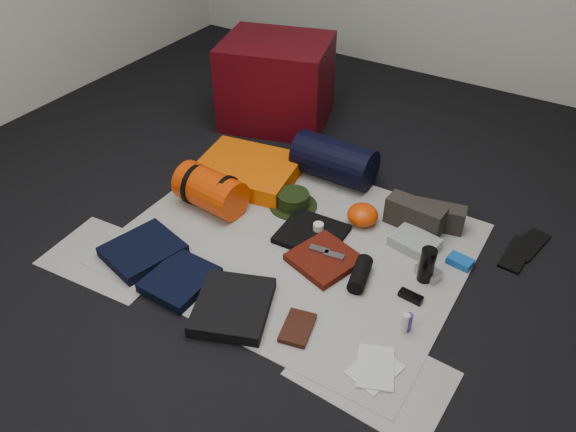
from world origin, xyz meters
The scene contains 37 objects.
floor centered at (0.00, 0.00, -0.01)m, with size 4.50×4.50×0.02m, color black.
newspaper_mat centered at (0.00, 0.00, 0.00)m, with size 1.60×1.30×0.01m, color beige.
newspaper_sheet_front_left centered at (-0.70, -0.55, 0.00)m, with size 0.58×0.40×0.00m, color beige.
newspaper_sheet_front_right centered at (0.65, -0.50, 0.00)m, with size 0.58×0.40×0.00m, color beige.
red_cabinet centered at (-0.74, 1.02, 0.27)m, with size 0.65×0.54×0.54m, color #45050C.
sleeping_pad centered at (-0.52, 0.35, 0.06)m, with size 0.54×0.44×0.10m, color #F05D02.
stuff_sack centered at (-0.52, 0.02, 0.11)m, with size 0.21×0.21×0.36m, color #CD3403.
sack_strap_left centered at (-0.62, 0.02, 0.11)m, with size 0.22×0.22×0.03m, color black.
sack_strap_right centered at (-0.42, 0.02, 0.11)m, with size 0.22×0.22×0.03m, color black.
navy_duffel centered at (-0.10, 0.60, 0.12)m, with size 0.24×0.24×0.45m, color black.
boonie_brim centered at (-0.16, 0.25, 0.01)m, with size 0.26×0.26×0.01m, color black.
boonie_crown centered at (-0.16, 0.25, 0.05)m, with size 0.17×0.17×0.07m, color black.
hiking_boot_left centered at (0.45, 0.42, 0.08)m, with size 0.29×0.11×0.15m, color #2C2722.
hiking_boot_right centered at (0.55, 0.49, 0.07)m, with size 0.26×0.10×0.13m, color #2C2722.
flip_flop_left centered at (0.99, 0.58, 0.01)m, with size 0.10×0.26×0.01m, color black.
flip_flop_right centered at (0.95, 0.48, 0.01)m, with size 0.10×0.27×0.01m, color black.
trousers_navy_a centered at (-0.57, -0.45, 0.03)m, with size 0.29×0.33×0.05m, color black.
trousers_navy_b centered at (-0.29, -0.51, 0.03)m, with size 0.26×0.30×0.05m, color black.
trousers_charcoal centered at (0.01, -0.52, 0.03)m, with size 0.31×0.35×0.05m, color black.
black_tshirt centered at (0.05, 0.09, 0.02)m, with size 0.31×0.29×0.03m, color black.
red_shirt centered at (0.19, -0.04, 0.02)m, with size 0.28×0.28×0.04m, color #4E1108.
orange_stuff_sack centered at (0.22, 0.31, 0.06)m, with size 0.16×0.16×0.10m, color #CD3403.
first_aid_pouch centered at (0.51, 0.28, 0.03)m, with size 0.22×0.16×0.05m, color gray.
water_bottle centered at (0.63, 0.09, 0.09)m, with size 0.07×0.07×0.17m, color black.
speaker centered at (0.39, -0.07, 0.04)m, with size 0.08×0.08×0.20m, color black.
compact_camera centered at (0.64, 0.12, 0.03)m, with size 0.11×0.07×0.05m, color #A0A0A4.
cyan_case centered at (0.74, 0.27, 0.02)m, with size 0.11×0.07×0.04m, color #104CA3.
toiletry_purple centered at (0.68, -0.23, 0.05)m, with size 0.03×0.03×0.09m, color #412579.
toiletry_clear centered at (0.67, -0.24, 0.05)m, with size 0.03×0.03×0.09m, color silver.
paperback_book centered at (0.30, -0.47, 0.02)m, with size 0.12×0.18×0.02m, color black.
map_booklet centered at (0.65, -0.47, 0.01)m, with size 0.14×0.21×0.01m, color beige.
map_printout centered at (0.65, -0.48, 0.01)m, with size 0.15×0.19×0.01m, color beige.
sunglasses centered at (0.63, -0.06, 0.02)m, with size 0.11×0.04×0.03m, color black.
key_cluster centered at (-0.61, -0.54, 0.01)m, with size 0.07×0.07×0.01m, color #A0A0A4.
tape_roll centered at (0.07, 0.12, 0.05)m, with size 0.05×0.05×0.04m, color silver.
energy_bar_a centered at (0.15, -0.02, 0.05)m, with size 0.10×0.04×0.01m, color #A0A0A4.
energy_bar_b centered at (0.23, -0.02, 0.05)m, with size 0.10×0.04×0.01m, color #A0A0A4.
Camera 1 is at (1.06, -1.79, 1.80)m, focal length 35.00 mm.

